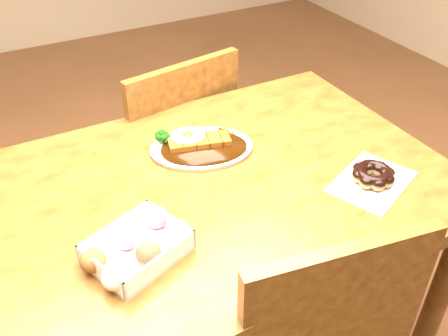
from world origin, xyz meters
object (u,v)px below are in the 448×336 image
katsu_curry_plate (200,145)px  chair_far (169,154)px  table (207,216)px  pon_de_ring (373,175)px  donut_box (137,246)px

katsu_curry_plate → chair_far: bearing=81.8°
chair_far → katsu_curry_plate: bearing=72.2°
table → katsu_curry_plate: 0.19m
table → pon_de_ring: bearing=-26.5°
chair_far → pon_de_ring: chair_far is taller
table → katsu_curry_plate: size_ratio=3.81×
katsu_curry_plate → pon_de_ring: bearing=-46.6°
katsu_curry_plate → pon_de_ring: size_ratio=1.24×
donut_box → pon_de_ring: size_ratio=0.91×
table → pon_de_ring: size_ratio=4.74×
table → chair_far: size_ratio=1.38×
chair_far → donut_box: size_ratio=3.77×
katsu_curry_plate → donut_box: same height
pon_de_ring → chair_far: bearing=109.4°
table → chair_far: chair_far is taller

